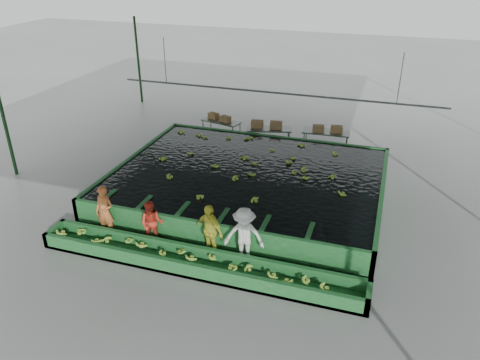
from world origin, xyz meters
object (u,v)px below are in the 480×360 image
(worker_a, at_px, (105,211))
(box_stack_mid, at_px, (267,128))
(worker_b, at_px, (152,223))
(box_stack_left, at_px, (219,120))
(worker_c, at_px, (209,231))
(flotation_tank, at_px, (248,182))
(sorting_trough, at_px, (196,262))
(packing_table_right, at_px, (326,141))
(packing_table_left, at_px, (221,129))
(packing_table_mid, at_px, (269,138))
(box_stack_right, at_px, (327,132))
(worker_d, at_px, (244,236))

(worker_a, bearing_deg, box_stack_mid, 72.65)
(worker_b, distance_m, box_stack_left, 9.57)
(worker_c, relative_size, box_stack_left, 1.39)
(flotation_tank, xyz_separation_m, sorting_trough, (0.00, -5.10, -0.20))
(packing_table_right, bearing_deg, worker_c, -102.40)
(packing_table_left, height_order, box_stack_left, box_stack_left)
(packing_table_mid, distance_m, box_stack_right, 2.73)
(packing_table_mid, height_order, packing_table_right, packing_table_right)
(box_stack_mid, bearing_deg, box_stack_right, 5.62)
(flotation_tank, xyz_separation_m, worker_b, (-1.83, -4.30, 0.31))
(box_stack_left, bearing_deg, sorting_trough, -73.16)
(flotation_tank, relative_size, box_stack_mid, 6.92)
(sorting_trough, bearing_deg, packing_table_mid, 92.62)
(packing_table_right, xyz_separation_m, box_stack_mid, (-2.75, -0.34, 0.46))
(packing_table_left, bearing_deg, worker_c, -71.72)
(worker_b, relative_size, packing_table_left, 0.78)
(sorting_trough, relative_size, worker_a, 5.69)
(flotation_tank, height_order, packing_table_mid, packing_table_mid)
(worker_c, bearing_deg, box_stack_right, 99.85)
(worker_b, bearing_deg, packing_table_right, 53.05)
(worker_a, distance_m, worker_d, 4.73)
(worker_c, relative_size, box_stack_mid, 1.22)
(flotation_tank, bearing_deg, packing_table_left, 120.30)
(worker_c, bearing_deg, box_stack_mid, 117.04)
(packing_table_left, distance_m, box_stack_left, 0.46)
(flotation_tank, distance_m, box_stack_mid, 4.76)
(flotation_tank, height_order, worker_d, worker_d)
(box_stack_mid, bearing_deg, worker_c, -85.59)
(packing_table_mid, bearing_deg, worker_a, -108.88)
(worker_d, distance_m, box_stack_right, 9.33)
(packing_table_left, height_order, box_stack_right, box_stack_right)
(worker_d, height_order, box_stack_mid, worker_d)
(box_stack_right, bearing_deg, packing_table_right, 129.24)
(box_stack_mid, height_order, box_stack_right, box_stack_right)
(packing_table_mid, xyz_separation_m, packing_table_right, (2.62, 0.37, 0.01))
(packing_table_left, xyz_separation_m, box_stack_left, (-0.12, 0.06, 0.44))
(worker_a, height_order, worker_c, worker_c)
(packing_table_mid, distance_m, box_stack_left, 2.75)
(packing_table_mid, distance_m, packing_table_right, 2.64)
(worker_d, distance_m, box_stack_left, 10.43)
(worker_a, distance_m, packing_table_left, 9.44)
(worker_d, relative_size, box_stack_left, 1.45)
(worker_a, xyz_separation_m, box_stack_right, (5.74, 9.27, 0.09))
(worker_c, distance_m, box_stack_right, 9.51)
(flotation_tank, xyz_separation_m, worker_c, (0.12, -4.30, 0.43))
(worker_b, bearing_deg, box_stack_mid, 68.31)
(sorting_trough, bearing_deg, box_stack_right, 77.55)
(flotation_tank, height_order, worker_a, worker_a)
(sorting_trough, bearing_deg, worker_d, 33.27)
(worker_c, distance_m, box_stack_left, 10.02)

